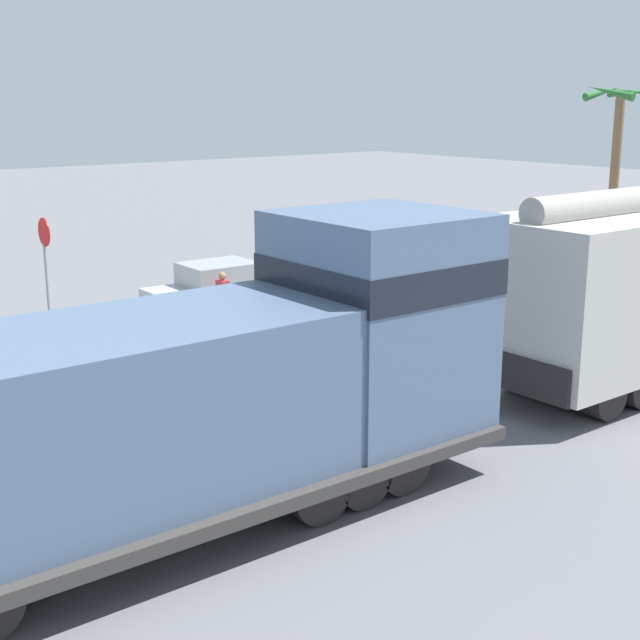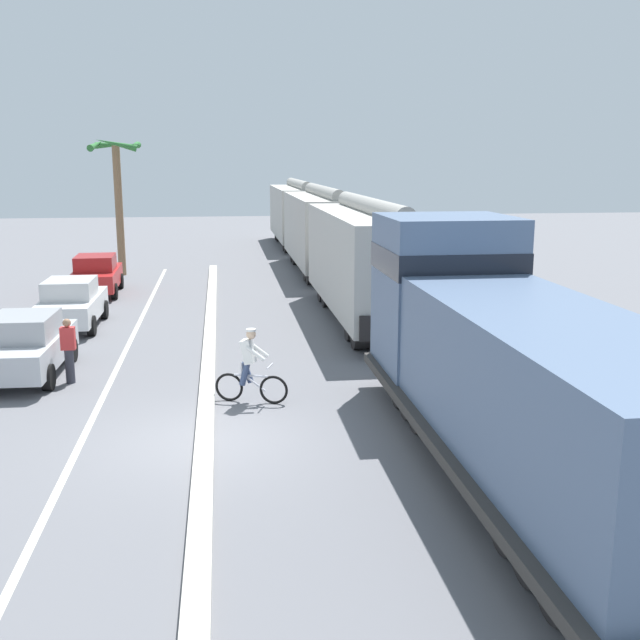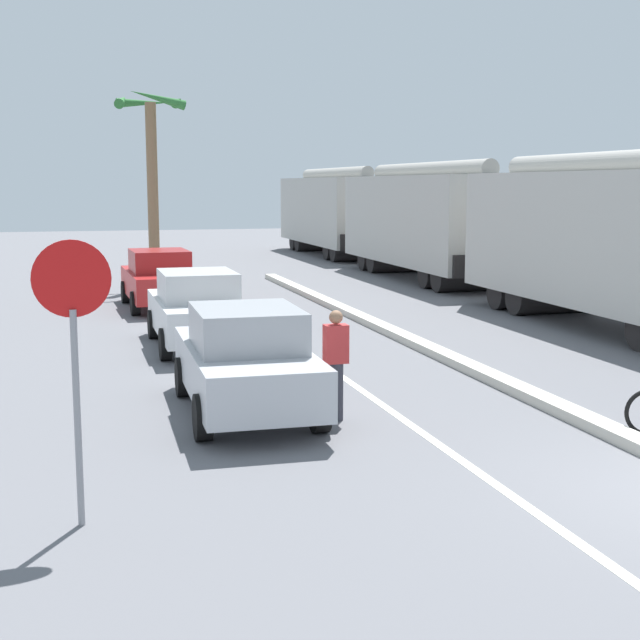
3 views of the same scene
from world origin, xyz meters
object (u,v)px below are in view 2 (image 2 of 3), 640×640
hopper_car_lead (370,261)px  parked_car_silver (26,345)px  hopper_car_middle (323,230)px  hopper_car_trailing (298,213)px  pedestrian_by_cars (69,350)px  locomotive (502,365)px  parked_car_red (96,275)px  palm_tree_near (118,179)px  parked_car_white (72,303)px  cyclist (250,368)px

hopper_car_lead → parked_car_silver: (-9.90, -5.39, -1.26)m
hopper_car_middle → hopper_car_trailing: size_ratio=1.00×
pedestrian_by_cars → hopper_car_middle: bearing=63.8°
hopper_car_trailing → parked_car_silver: size_ratio=2.50×
hopper_car_lead → pedestrian_by_cars: (-8.72, -6.13, -1.23)m
locomotive → hopper_car_middle: bearing=90.0°
locomotive → parked_car_red: locomotive is taller
locomotive → pedestrian_by_cars: size_ratio=7.17×
hopper_car_middle → parked_car_silver: 19.70m
hopper_car_trailing → parked_car_red: 19.44m
parked_car_silver → palm_tree_near: 17.68m
parked_car_red → palm_tree_near: (0.36, 5.31, 3.70)m
hopper_car_middle → parked_car_white: (-9.83, -11.30, -1.26)m
locomotive → parked_car_red: bearing=118.1°
parked_car_red → cyclist: (5.65, -14.84, 0.00)m
parked_car_red → cyclist: size_ratio=2.48×
locomotive → hopper_car_trailing: bearing=90.0°
parked_car_red → palm_tree_near: palm_tree_near is taller
palm_tree_near → hopper_car_lead: bearing=-51.0°
cyclist → pedestrian_by_cars: bearing=154.0°
parked_car_white → cyclist: (5.46, -8.55, 0.00)m
cyclist → locomotive: bearing=-41.9°
hopper_car_trailing → parked_car_white: size_ratio=2.52×
parked_car_silver → palm_tree_near: palm_tree_near is taller
locomotive → parked_car_white: 15.90m
hopper_car_trailing → locomotive: bearing=-90.0°
parked_car_silver → parked_car_red: same height
hopper_car_middle → palm_tree_near: (-9.65, 0.30, 2.44)m
locomotive → hopper_car_trailing: locomotive is taller
locomotive → parked_car_white: locomotive is taller
locomotive → palm_tree_near: 26.06m
locomotive → cyclist: bearing=138.1°
hopper_car_lead → parked_car_silver: hopper_car_lead is taller
parked_car_red → hopper_car_trailing: bearing=58.9°
parked_car_white → palm_tree_near: size_ratio=0.65×
parked_car_silver → hopper_car_middle: bearing=59.8°
locomotive → hopper_car_lead: locomotive is taller
hopper_car_middle → palm_tree_near: bearing=178.2°
hopper_car_lead → parked_car_red: (-10.01, 6.59, -1.26)m
parked_car_silver → parked_car_red: (-0.12, 11.98, 0.00)m
hopper_car_lead → hopper_car_middle: same height
hopper_car_middle → parked_car_red: hopper_car_middle is taller
cyclist → pedestrian_by_cars: cyclist is taller
cyclist → hopper_car_lead: bearing=62.1°
parked_car_white → pedestrian_by_cars: size_ratio=2.59×
pedestrian_by_cars → locomotive: bearing=-34.7°
hopper_car_lead → hopper_car_trailing: size_ratio=1.00×
parked_car_white → parked_car_red: size_ratio=0.99×
pedestrian_by_cars → cyclist: bearing=-26.0°
parked_car_silver → pedestrian_by_cars: 1.39m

